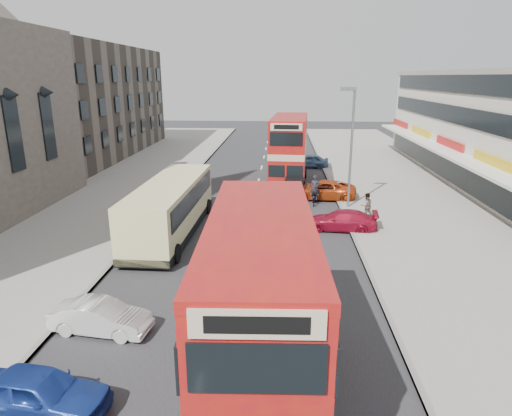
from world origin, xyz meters
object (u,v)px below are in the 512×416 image
at_px(coach, 171,206).
at_px(car_right_b, 322,190).
at_px(car_left_near, 39,393).
at_px(car_right_c, 309,161).
at_px(street_lamp, 351,139).
at_px(car_left_front, 101,317).
at_px(cyclist, 315,195).
at_px(pedestrian_near, 366,205).
at_px(bus_main, 261,318).
at_px(bus_second, 289,151).
at_px(car_right_a, 341,220).

relative_size(coach, car_right_b, 2.18).
height_order(car_left_near, car_right_c, same).
bearing_deg(street_lamp, car_right_c, 97.09).
distance_m(car_left_near, car_left_front, 3.99).
bearing_deg(cyclist, car_right_b, 73.90).
distance_m(coach, cyclist, 10.93).
relative_size(car_right_b, cyclist, 2.35).
bearing_deg(coach, street_lamp, 29.19).
xyz_separation_m(car_right_c, pedestrian_near, (2.63, -16.75, 0.32)).
height_order(bus_main, bus_second, bus_second).
height_order(bus_main, car_right_a, bus_main).
bearing_deg(car_right_b, car_left_front, -22.29).
distance_m(car_left_front, car_right_c, 31.61).
xyz_separation_m(bus_main, bus_second, (1.10, 26.19, 0.12)).
bearing_deg(bus_main, car_left_near, 3.86).
bearing_deg(cyclist, coach, -136.26).
xyz_separation_m(car_right_a, car_right_c, (-0.84, 18.75, 0.05)).
bearing_deg(cyclist, street_lamp, -16.74).
height_order(car_right_b, car_right_c, car_right_b).
relative_size(car_left_near, pedestrian_near, 2.33).
xyz_separation_m(bus_second, car_left_front, (-6.93, -22.80, -2.30)).
height_order(car_left_front, car_right_a, car_right_a).
bearing_deg(street_lamp, coach, -152.25).
bearing_deg(car_left_front, car_right_b, -19.37).
bearing_deg(coach, car_left_front, -88.80).
bearing_deg(cyclist, pedestrian_near, -42.05).
relative_size(bus_main, pedestrian_near, 5.82).
distance_m(car_left_front, cyclist, 19.02).
relative_size(car_right_a, car_right_c, 1.09).
bearing_deg(coach, bus_second, 62.56).
bearing_deg(coach, bus_main, -65.66).
distance_m(street_lamp, car_left_near, 23.16).
relative_size(car_left_near, car_right_c, 1.00).
relative_size(car_left_front, car_right_a, 0.85).
bearing_deg(car_right_c, car_right_b, 3.95).
distance_m(car_right_c, cyclist, 13.36).
bearing_deg(street_lamp, pedestrian_near, -70.95).
bearing_deg(car_left_near, bus_second, -8.36).
bearing_deg(car_right_a, street_lamp, 174.34).
xyz_separation_m(street_lamp, bus_main, (-5.02, -19.38, -2.02)).
xyz_separation_m(car_left_front, car_right_a, (9.91, 11.53, 0.02)).
relative_size(car_left_front, cyclist, 1.68).
bearing_deg(cyclist, bus_main, -91.65).
xyz_separation_m(car_left_near, car_left_front, (0.09, 3.99, -0.07)).
xyz_separation_m(coach, car_left_front, (-0.04, -10.32, -1.09)).
bearing_deg(bus_main, pedestrian_near, -111.12).
xyz_separation_m(car_right_c, cyclist, (-0.37, -13.36, 0.07)).
height_order(bus_main, car_left_near, bus_main).
relative_size(car_left_front, car_right_c, 0.93).
xyz_separation_m(bus_main, cyclist, (2.87, 20.30, -2.04)).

